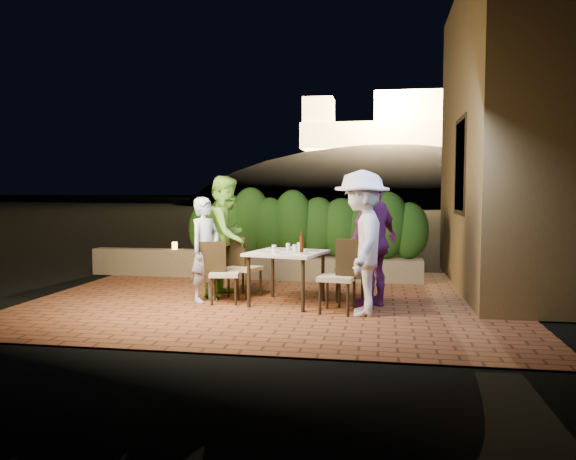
% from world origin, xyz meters
% --- Properties ---
extents(ground, '(400.00, 400.00, 0.00)m').
position_xyz_m(ground, '(0.00, 0.00, -0.02)').
color(ground, black).
rests_on(ground, ground).
extents(terrace_floor, '(7.00, 6.00, 0.15)m').
position_xyz_m(terrace_floor, '(0.00, 0.50, -0.07)').
color(terrace_floor, brown).
rests_on(terrace_floor, ground).
extents(building_wall, '(1.60, 5.00, 5.00)m').
position_xyz_m(building_wall, '(3.60, 2.00, 2.50)').
color(building_wall, olive).
rests_on(building_wall, ground).
extents(window_pane, '(0.08, 1.00, 1.40)m').
position_xyz_m(window_pane, '(2.82, 1.50, 2.00)').
color(window_pane, black).
rests_on(window_pane, building_wall).
extents(window_frame, '(0.06, 1.15, 1.55)m').
position_xyz_m(window_frame, '(2.81, 1.50, 2.00)').
color(window_frame, black).
rests_on(window_frame, building_wall).
extents(planter, '(4.20, 0.55, 0.40)m').
position_xyz_m(planter, '(0.20, 2.30, 0.20)').
color(planter, '#736649').
rests_on(planter, ground).
extents(hedge, '(4.00, 0.70, 1.10)m').
position_xyz_m(hedge, '(0.20, 2.30, 0.95)').
color(hedge, '#183C10').
rests_on(hedge, planter).
extents(parapet, '(2.20, 0.30, 0.50)m').
position_xyz_m(parapet, '(-2.80, 2.30, 0.25)').
color(parapet, '#736649').
rests_on(parapet, ground).
extents(hill, '(52.00, 40.00, 22.00)m').
position_xyz_m(hill, '(2.00, 60.00, -4.00)').
color(hill, black).
rests_on(hill, ground).
extents(fortress, '(26.00, 8.00, 8.00)m').
position_xyz_m(fortress, '(2.00, 60.00, 10.50)').
color(fortress, '#FFCC7A').
rests_on(fortress, hill).
extents(dining_table, '(1.17, 1.17, 0.75)m').
position_xyz_m(dining_table, '(0.25, 0.02, 0.38)').
color(dining_table, white).
rests_on(dining_table, ground).
extents(plate_nw, '(0.21, 0.21, 0.01)m').
position_xyz_m(plate_nw, '(-0.07, -0.15, 0.76)').
color(plate_nw, white).
rests_on(plate_nw, dining_table).
extents(plate_sw, '(0.21, 0.21, 0.01)m').
position_xyz_m(plate_sw, '(0.00, 0.29, 0.76)').
color(plate_sw, white).
rests_on(plate_sw, dining_table).
extents(plate_ne, '(0.22, 0.22, 0.01)m').
position_xyz_m(plate_ne, '(0.50, -0.25, 0.76)').
color(plate_ne, white).
rests_on(plate_ne, dining_table).
extents(plate_se, '(0.21, 0.21, 0.01)m').
position_xyz_m(plate_se, '(0.59, 0.12, 0.76)').
color(plate_se, white).
rests_on(plate_se, dining_table).
extents(plate_centre, '(0.25, 0.25, 0.01)m').
position_xyz_m(plate_centre, '(0.28, -0.00, 0.76)').
color(plate_centre, white).
rests_on(plate_centre, dining_table).
extents(plate_front, '(0.23, 0.23, 0.01)m').
position_xyz_m(plate_front, '(0.22, -0.30, 0.76)').
color(plate_front, white).
rests_on(plate_front, dining_table).
extents(glass_nw, '(0.06, 0.06, 0.11)m').
position_xyz_m(glass_nw, '(0.09, -0.10, 0.80)').
color(glass_nw, silver).
rests_on(glass_nw, dining_table).
extents(glass_sw, '(0.06, 0.06, 0.10)m').
position_xyz_m(glass_sw, '(0.24, 0.22, 0.80)').
color(glass_sw, silver).
rests_on(glass_sw, dining_table).
extents(glass_ne, '(0.07, 0.07, 0.12)m').
position_xyz_m(glass_ne, '(0.40, -0.14, 0.81)').
color(glass_ne, silver).
rests_on(glass_ne, dining_table).
extents(glass_se, '(0.07, 0.07, 0.12)m').
position_xyz_m(glass_se, '(0.42, 0.15, 0.81)').
color(glass_se, silver).
rests_on(glass_se, dining_table).
extents(beer_bottle, '(0.06, 0.06, 0.29)m').
position_xyz_m(beer_bottle, '(0.47, -0.02, 0.89)').
color(beer_bottle, '#491D0C').
rests_on(beer_bottle, dining_table).
extents(bowl, '(0.20, 0.20, 0.04)m').
position_xyz_m(bowl, '(0.30, 0.30, 0.77)').
color(bowl, white).
rests_on(bowl, dining_table).
extents(chair_left_front, '(0.47, 0.47, 0.89)m').
position_xyz_m(chair_left_front, '(-0.63, -0.06, 0.44)').
color(chair_left_front, black).
rests_on(chair_left_front, ground).
extents(chair_left_back, '(0.56, 0.56, 0.91)m').
position_xyz_m(chair_left_back, '(-0.47, 0.46, 0.46)').
color(chair_left_back, black).
rests_on(chair_left_back, ground).
extents(chair_right_front, '(0.52, 0.52, 0.98)m').
position_xyz_m(chair_right_front, '(1.01, -0.44, 0.49)').
color(chair_right_front, black).
rests_on(chair_right_front, ground).
extents(chair_right_back, '(0.51, 0.51, 0.96)m').
position_xyz_m(chair_right_back, '(1.16, 0.09, 0.48)').
color(chair_right_back, black).
rests_on(chair_right_back, ground).
extents(diner_blue, '(0.56, 0.65, 1.52)m').
position_xyz_m(diner_blue, '(-0.95, 0.01, 0.76)').
color(diner_blue, '#A7BCD6').
rests_on(diner_blue, ground).
extents(diner_green, '(0.84, 1.00, 1.84)m').
position_xyz_m(diner_green, '(-0.78, 0.56, 0.92)').
color(diner_green, '#72BE3B').
rests_on(diner_green, ground).
extents(diner_white, '(0.73, 1.23, 1.87)m').
position_xyz_m(diner_white, '(1.32, -0.49, 0.94)').
color(diner_white, white).
rests_on(diner_white, ground).
extents(diner_purple, '(0.93, 1.15, 1.83)m').
position_xyz_m(diner_purple, '(1.46, 0.03, 0.91)').
color(diner_purple, '#6A246C').
rests_on(diner_purple, ground).
extents(parapet_lamp, '(0.10, 0.10, 0.14)m').
position_xyz_m(parapet_lamp, '(-2.29, 2.30, 0.57)').
color(parapet_lamp, orange).
rests_on(parapet_lamp, parapet).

